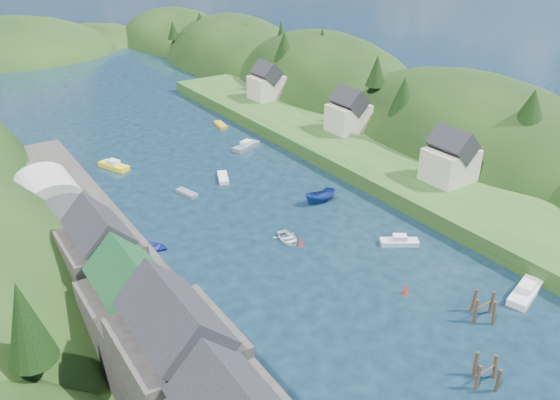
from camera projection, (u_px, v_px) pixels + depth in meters
ground at (208, 173)px, 92.18m from camera, size 600.00×600.00×0.00m
hillside_right at (324, 126)px, 136.48m from camera, size 36.00×245.56×48.00m
far_hills at (49, 81)px, 189.58m from camera, size 103.00×68.00×44.00m
hill_trees at (167, 89)px, 97.60m from camera, size 91.68×147.58×12.42m
quay_left at (134, 311)px, 57.53m from camera, size 12.00×110.00×2.00m
terrace_left_grass at (65, 333)px, 53.92m from camera, size 12.00×110.00×2.50m
quayside_buildings at (161, 347)px, 43.70m from camera, size 8.00×35.84×12.90m
boat_sheds at (60, 210)px, 68.70m from camera, size 7.00×21.00×7.50m
terrace_right at (359, 154)px, 96.69m from camera, size 16.00×120.00×2.40m
right_bank_cottages at (343, 114)px, 102.28m from camera, size 9.00×59.24×8.41m
piling_cluster_near at (486, 374)px, 49.25m from camera, size 2.93×2.76×3.28m
piling_cluster_far at (483, 309)px, 57.58m from camera, size 3.13×2.93×3.42m
channel_buoy_near at (406, 290)px, 61.64m from camera, size 0.70×0.70×1.10m
channel_buoy_far at (301, 242)px, 71.00m from camera, size 0.70×0.70×1.10m
moored_boats at (326, 252)px, 68.66m from camera, size 36.78×89.16×2.08m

